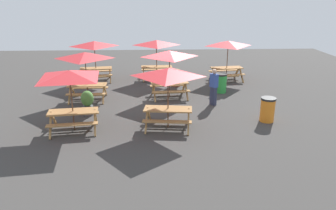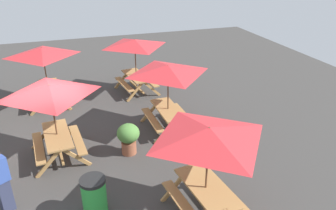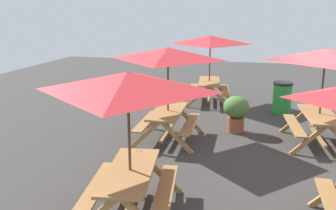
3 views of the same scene
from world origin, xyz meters
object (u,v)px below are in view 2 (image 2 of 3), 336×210
(potted_plant_1, at_px, (128,137))
(picnic_table_4, at_px, (43,56))
(trash_bin_green, at_px, (94,196))
(picnic_table_2, at_px, (135,47))
(picnic_table_6, at_px, (50,95))
(picnic_table_1, at_px, (168,74))
(picnic_table_3, at_px, (209,140))
(person_standing, at_px, (1,180))

(potted_plant_1, bearing_deg, picnic_table_4, 27.05)
(picnic_table_4, relative_size, trash_bin_green, 2.38)
(picnic_table_2, xyz_separation_m, picnic_table_4, (-0.17, 3.55, 0.00))
(picnic_table_6, distance_m, trash_bin_green, 3.15)
(picnic_table_4, xyz_separation_m, potted_plant_1, (-4.38, -2.24, -1.42))
(picnic_table_6, bearing_deg, picnic_table_1, -86.38)
(picnic_table_3, bearing_deg, picnic_table_1, -13.43)
(picnic_table_6, height_order, person_standing, picnic_table_6)
(picnic_table_1, relative_size, picnic_table_2, 1.00)
(trash_bin_green, height_order, potted_plant_1, trash_bin_green)
(trash_bin_green, relative_size, potted_plant_1, 1.01)
(picnic_table_2, xyz_separation_m, trash_bin_green, (-6.77, 2.58, -1.49))
(picnic_table_1, height_order, picnic_table_6, same)
(picnic_table_4, xyz_separation_m, person_standing, (-5.86, 0.98, -1.10))
(trash_bin_green, distance_m, potted_plant_1, 2.56)
(potted_plant_1, relative_size, person_standing, 0.58)
(picnic_table_1, height_order, potted_plant_1, picnic_table_1)
(picnic_table_1, relative_size, picnic_table_3, 1.00)
(picnic_table_2, distance_m, potted_plant_1, 4.94)
(picnic_table_6, bearing_deg, potted_plant_1, -108.75)
(picnic_table_3, height_order, potted_plant_1, picnic_table_3)
(picnic_table_4, relative_size, picnic_table_6, 1.00)
(picnic_table_4, distance_m, potted_plant_1, 5.12)
(picnic_table_2, xyz_separation_m, picnic_table_3, (-7.57, 0.19, 0.00))
(picnic_table_1, bearing_deg, trash_bin_green, 137.06)
(picnic_table_6, bearing_deg, person_standing, 141.96)
(picnic_table_1, xyz_separation_m, picnic_table_2, (3.51, 0.27, 0.00))
(trash_bin_green, xyz_separation_m, potted_plant_1, (2.22, -1.27, 0.08))
(picnic_table_1, relative_size, picnic_table_6, 1.00)
(picnic_table_4, xyz_separation_m, trash_bin_green, (-6.60, -0.97, -1.49))
(picnic_table_2, bearing_deg, picnic_table_4, 84.44)
(picnic_table_4, bearing_deg, trash_bin_green, -172.89)
(picnic_table_3, bearing_deg, person_standing, 63.40)
(picnic_table_2, bearing_deg, picnic_table_6, 132.80)
(person_standing, bearing_deg, picnic_table_3, -51.26)
(trash_bin_green, bearing_deg, potted_plant_1, -29.72)
(picnic_table_3, relative_size, potted_plant_1, 2.40)
(picnic_table_2, distance_m, picnic_table_3, 7.57)
(picnic_table_6, bearing_deg, picnic_table_2, -44.61)
(picnic_table_1, distance_m, picnic_table_6, 3.62)
(picnic_table_1, relative_size, person_standing, 1.40)
(picnic_table_6, distance_m, potted_plant_1, 2.48)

